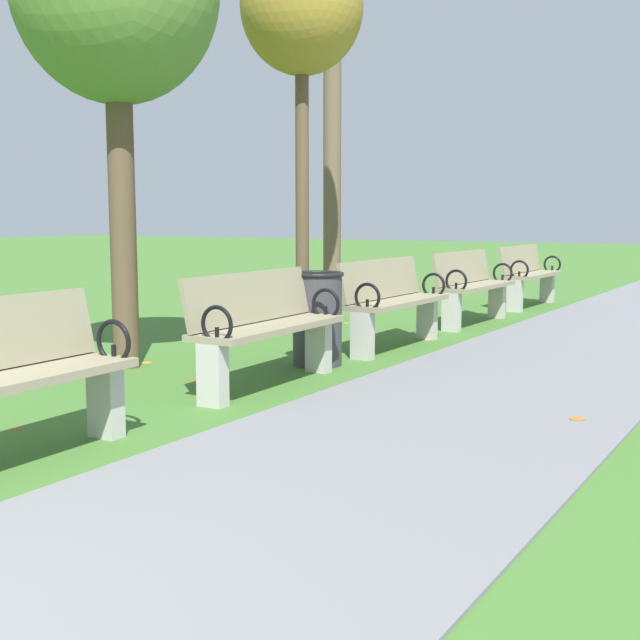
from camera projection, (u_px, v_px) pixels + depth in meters
park_bench_3 at (265, 326)px, 6.39m from camera, size 0.51×1.61×0.90m
park_bench_4 at (393, 301)px, 8.27m from camera, size 0.48×1.60×0.90m
park_bench_5 at (472, 285)px, 10.12m from camera, size 0.50×1.61×0.90m
park_bench_6 at (529, 274)px, 12.05m from camera, size 0.50×1.61×0.90m
tree_3 at (302, 11)px, 8.51m from camera, size 1.28×1.28×4.21m
trash_bin at (317, 318)px, 7.34m from camera, size 0.48×0.48×0.84m
scattered_leaves at (319, 350)px, 8.16m from camera, size 4.42×14.48×0.02m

